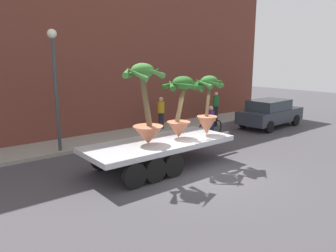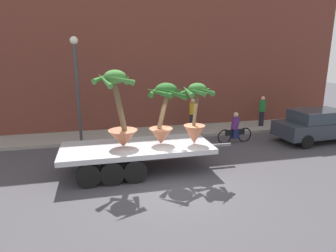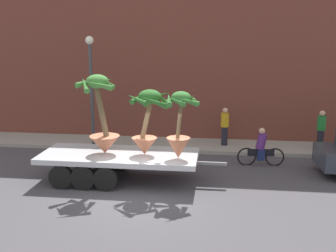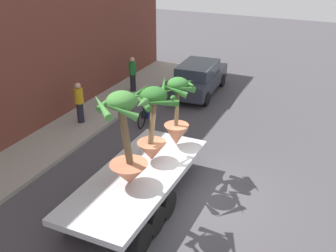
% 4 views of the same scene
% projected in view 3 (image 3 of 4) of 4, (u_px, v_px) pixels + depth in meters
% --- Properties ---
extents(ground_plane, '(60.00, 60.00, 0.00)m').
position_uv_depth(ground_plane, '(141.00, 196.00, 13.02)').
color(ground_plane, '#423F44').
extents(sidewalk, '(24.00, 2.20, 0.15)m').
position_uv_depth(sidewalk, '(166.00, 144.00, 18.91)').
color(sidewalk, gray).
rests_on(sidewalk, ground).
extents(building_facade, '(24.00, 1.20, 8.27)m').
position_uv_depth(building_facade, '(171.00, 54.00, 19.67)').
color(building_facade, brown).
rests_on(building_facade, ground).
extents(flatbed_trailer, '(6.47, 2.30, 0.98)m').
position_uv_depth(flatbed_trailer, '(112.00, 159.00, 14.37)').
color(flatbed_trailer, '#B7BABF').
rests_on(flatbed_trailer, ground).
extents(potted_palm_rear, '(1.23, 1.31, 2.26)m').
position_uv_depth(potted_palm_rear, '(180.00, 126.00, 13.51)').
color(potted_palm_rear, '#B26647').
rests_on(potted_palm_rear, flatbed_trailer).
extents(potted_palm_middle, '(1.54, 1.58, 2.26)m').
position_uv_depth(potted_palm_middle, '(147.00, 121.00, 13.90)').
color(potted_palm_middle, '#B26647').
rests_on(potted_palm_middle, flatbed_trailer).
extents(potted_palm_front, '(1.52, 1.50, 2.75)m').
position_uv_depth(potted_palm_front, '(102.00, 120.00, 14.08)').
color(potted_palm_front, '#B26647').
rests_on(potted_palm_front, flatbed_trailer).
extents(cyclist, '(1.84, 0.37, 1.54)m').
position_uv_depth(cyclist, '(261.00, 149.00, 15.99)').
color(cyclist, black).
rests_on(cyclist, ground).
extents(pedestrian_near_gate, '(0.36, 0.36, 1.71)m').
position_uv_depth(pedestrian_near_gate, '(321.00, 129.00, 17.68)').
color(pedestrian_near_gate, black).
rests_on(pedestrian_near_gate, sidewalk).
extents(pedestrian_far_left, '(0.36, 0.36, 1.71)m').
position_uv_depth(pedestrian_far_left, '(225.00, 126.00, 18.35)').
color(pedestrian_far_left, black).
rests_on(pedestrian_far_left, sidewalk).
extents(street_lamp, '(0.36, 0.36, 4.83)m').
position_uv_depth(street_lamp, '(91.00, 77.00, 17.85)').
color(street_lamp, '#383D42').
rests_on(street_lamp, sidewalk).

